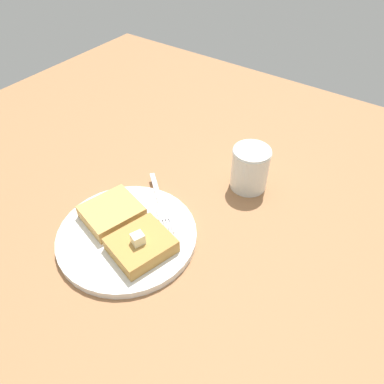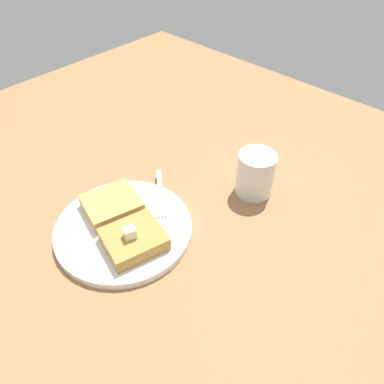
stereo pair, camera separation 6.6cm
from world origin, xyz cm
name	(u,v)px [view 2 (the right image)]	position (x,y,z in cm)	size (l,w,h in cm)	color
table_surface	(150,203)	(0.00, 0.00, 1.47)	(122.87, 122.87, 2.95)	#996841
plate	(124,228)	(-3.03, 8.76, 3.72)	(23.58, 23.58, 1.34)	white
toast_slice_left	(134,239)	(-7.47, 10.00, 5.53)	(8.23, 9.26, 2.47)	#B0813E
toast_slice_middle	(112,205)	(1.40, 7.51, 5.53)	(8.23, 9.26, 2.47)	tan
butter_pat_primary	(130,233)	(-7.55, 10.58, 7.69)	(1.86, 1.68, 1.86)	#F4EEC1
fork	(161,202)	(-3.69, 0.36, 4.47)	(13.19, 11.37, 0.36)	silver
syrup_jar	(255,176)	(-13.18, -14.99, 6.82)	(7.27, 7.27, 8.61)	#582411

